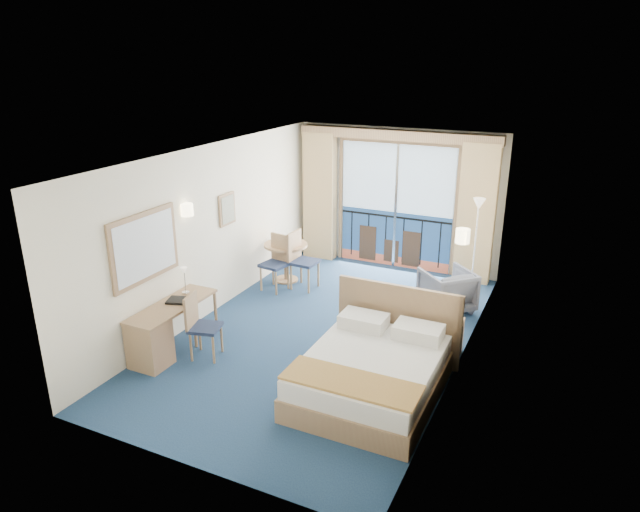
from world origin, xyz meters
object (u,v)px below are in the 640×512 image
at_px(nightstand, 447,337).
at_px(round_table, 286,253).
at_px(table_chair_b, 277,259).
at_px(desk_chair, 199,322).
at_px(floor_lamp, 477,221).
at_px(table_chair_a, 300,257).
at_px(armchair, 447,290).
at_px(desk, 155,337).
at_px(bed, 373,371).

height_order(nightstand, round_table, round_table).
distance_m(round_table, table_chair_b, 0.39).
height_order(nightstand, desk_chair, desk_chair).
height_order(floor_lamp, round_table, floor_lamp).
xyz_separation_m(desk_chair, table_chair_a, (0.11, 2.80, 0.06)).
relative_size(nightstand, desk_chair, 0.56).
distance_m(floor_lamp, table_chair_a, 3.14).
xyz_separation_m(armchair, table_chair_a, (-2.60, -0.17, 0.23)).
xyz_separation_m(nightstand, table_chair_a, (-2.95, 1.28, 0.32)).
relative_size(desk, table_chair_b, 1.49).
bearing_deg(armchair, table_chair_a, -41.63).
bearing_deg(nightstand, desk, -151.47).
height_order(bed, round_table, bed).
distance_m(desk_chair, table_chair_a, 2.80).
distance_m(table_chair_a, table_chair_b, 0.41).
height_order(bed, table_chair_b, bed).
xyz_separation_m(armchair, round_table, (-2.98, 0.00, 0.19)).
height_order(desk, round_table, round_table).
bearing_deg(desk, floor_lamp, 52.83).
bearing_deg(nightstand, table_chair_a, 156.55).
xyz_separation_m(round_table, table_chair_a, (0.38, -0.17, 0.04)).
bearing_deg(table_chair_a, armchair, -83.28).
xyz_separation_m(desk, table_chair_a, (0.57, 3.19, 0.20)).
bearing_deg(desk, round_table, 86.81).
height_order(desk_chair, table_chair_a, table_chair_a).
distance_m(bed, armchair, 2.81).
bearing_deg(bed, desk_chair, -176.11).
xyz_separation_m(desk_chair, table_chair_b, (-0.23, 2.58, 0.03)).
relative_size(armchair, table_chair_a, 0.74).
relative_size(round_table, table_chair_b, 0.81).
bearing_deg(armchair, desk_chair, 2.24).
relative_size(bed, table_chair_a, 1.99).
xyz_separation_m(bed, desk, (-2.93, -0.56, 0.08)).
xyz_separation_m(bed, nightstand, (0.59, 1.36, -0.04)).
height_order(floor_lamp, desk, floor_lamp).
bearing_deg(table_chair_b, desk, -85.06).
bearing_deg(round_table, desk, -93.19).
distance_m(desk, desk_chair, 0.62).
height_order(desk, table_chair_b, table_chair_b).
xyz_separation_m(armchair, desk, (-3.17, -3.36, 0.03)).
bearing_deg(round_table, table_chair_a, -23.86).
relative_size(desk_chair, table_chair_b, 0.94).
relative_size(bed, floor_lamp, 1.24).
bearing_deg(table_chair_a, desk_chair, -179.31).
bearing_deg(armchair, round_table, -45.36).
xyz_separation_m(desk, round_table, (0.19, 3.36, 0.16)).
bearing_deg(desk, table_chair_b, 85.64).
bearing_deg(table_chair_b, round_table, 104.99).
distance_m(armchair, table_chair_b, 2.98).
xyz_separation_m(desk, desk_chair, (0.46, 0.39, 0.14)).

